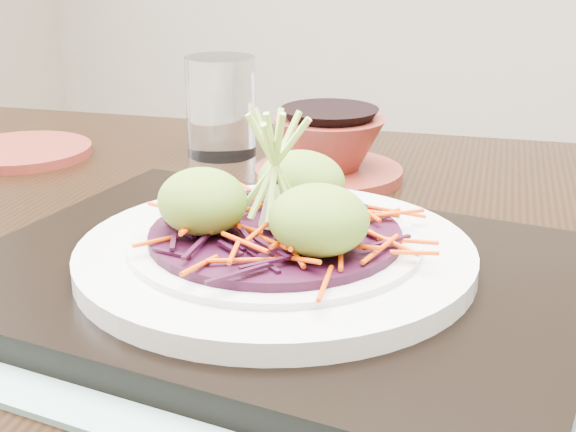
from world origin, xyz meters
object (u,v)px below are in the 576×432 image
at_px(water_glass, 221,107).
at_px(terracotta_bowl_set, 329,152).
at_px(serving_tray, 276,278).
at_px(white_plate, 275,253).
at_px(dining_table, 317,397).
at_px(terracotta_side_plate, 23,151).

relative_size(water_glass, terracotta_bowl_set, 0.58).
bearing_deg(terracotta_bowl_set, serving_tray, -75.49).
distance_m(white_plate, terracotta_bowl_set, 0.27).
bearing_deg(terracotta_bowl_set, water_glass, 166.88).
xyz_separation_m(dining_table, white_plate, (-0.01, -0.05, 0.14)).
bearing_deg(terracotta_side_plate, water_glass, 26.57).
bearing_deg(white_plate, terracotta_side_plate, 153.67).
bearing_deg(terracotta_side_plate, terracotta_bowl_set, 10.97).
xyz_separation_m(terracotta_side_plate, terracotta_bowl_set, (0.33, 0.06, 0.02)).
relative_size(terracotta_side_plate, terracotta_bowl_set, 0.80).
height_order(serving_tray, white_plate, white_plate).
height_order(dining_table, serving_tray, serving_tray).
bearing_deg(terracotta_side_plate, dining_table, -19.84).
bearing_deg(white_plate, terracotta_bowl_set, 104.51).
relative_size(white_plate, water_glass, 2.49).
xyz_separation_m(dining_table, serving_tray, (-0.01, -0.05, 0.12)).
height_order(white_plate, terracotta_bowl_set, terracotta_bowl_set).
distance_m(serving_tray, white_plate, 0.02).
relative_size(dining_table, serving_tray, 3.47).
xyz_separation_m(serving_tray, white_plate, (-0.00, 0.00, 0.02)).
bearing_deg(water_glass, white_plate, -54.96).
bearing_deg(serving_tray, terracotta_side_plate, 154.48).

